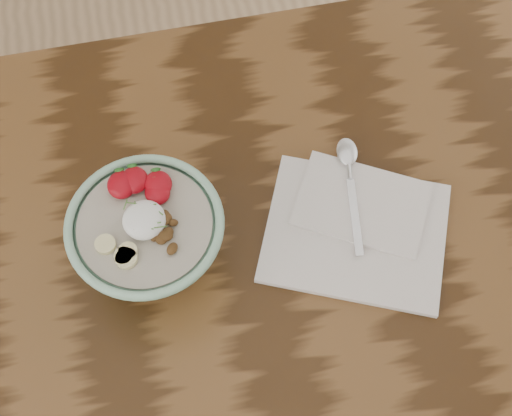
% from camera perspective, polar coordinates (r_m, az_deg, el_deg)
% --- Properties ---
extents(table, '(1.60, 0.90, 0.75)m').
position_cam_1_polar(table, '(1.09, -10.70, -8.64)').
color(table, '#36200D').
rests_on(table, ground).
extents(breakfast_bowl, '(0.20, 0.20, 0.14)m').
position_cam_1_polar(breakfast_bowl, '(0.95, -8.58, -2.30)').
color(breakfast_bowl, '#91C3A5').
rests_on(breakfast_bowl, table).
extents(napkin, '(0.31, 0.29, 0.02)m').
position_cam_1_polar(napkin, '(1.03, 8.07, -1.47)').
color(napkin, silver).
rests_on(napkin, table).
extents(spoon, '(0.05, 0.19, 0.01)m').
position_cam_1_polar(spoon, '(1.06, 7.44, 3.23)').
color(spoon, silver).
rests_on(spoon, napkin).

